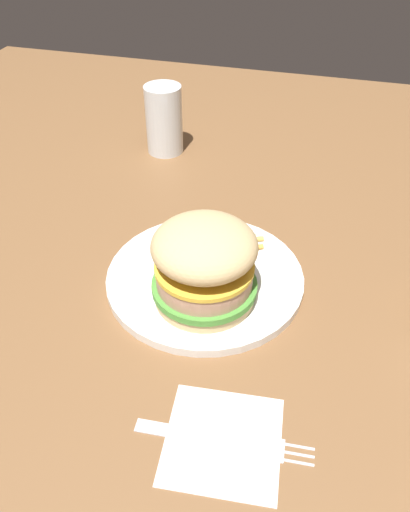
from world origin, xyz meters
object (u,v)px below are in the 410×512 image
sandwich (202,263)px  fork (225,439)px  fries_pile (228,241)px  napkin (223,440)px  drink_glass (164,122)px  plate (205,277)px

sandwich → fork: 0.20m
fries_pile → fork: (-0.06, 0.28, -0.01)m
napkin → drink_glass: (0.24, -0.54, 0.06)m
plate → fries_pile: (-0.01, -0.07, 0.01)m
sandwich → fork: bearing=112.3°
sandwich → fries_pile: size_ratio=1.24×
plate → sandwich: sandwich is taller
plate → napkin: 0.23m
plate → fork: (-0.08, 0.21, -0.00)m
napkin → fries_pile: bearing=-77.6°
fries_pile → drink_glass: drink_glass is taller
drink_glass → napkin: bearing=114.2°
sandwich → drink_glass: 0.40m
sandwich → fries_pile: sandwich is taller
sandwich → fork: sandwich is taller
plate → sandwich: 0.07m
sandwich → drink_glass: (0.17, -0.36, -0.01)m
drink_glass → plate: bearing=117.0°
plate → drink_glass: bearing=-63.0°
fork → drink_glass: 0.59m
napkin → plate: bearing=-70.2°
fries_pile → drink_glass: bearing=-54.9°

